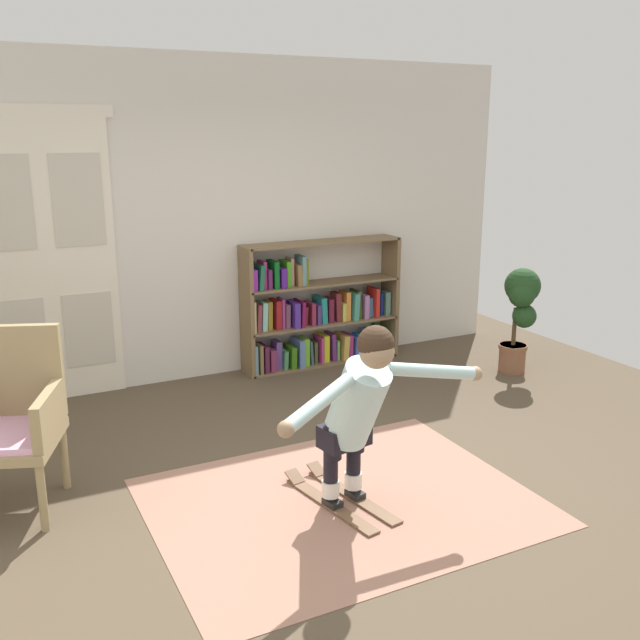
# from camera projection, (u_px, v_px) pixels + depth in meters

# --- Properties ---
(ground_plane) EXTENTS (7.20, 7.20, 0.00)m
(ground_plane) POSITION_uv_depth(u_px,v_px,m) (358.00, 486.00, 4.66)
(ground_plane) COLOR brown
(back_wall) EXTENTS (6.00, 0.10, 2.90)m
(back_wall) POSITION_uv_depth(u_px,v_px,m) (220.00, 220.00, 6.53)
(back_wall) COLOR silver
(back_wall) RESTS_ON ground
(double_door) EXTENTS (1.22, 0.05, 2.45)m
(double_door) POSITION_uv_depth(u_px,v_px,m) (48.00, 258.00, 5.88)
(double_door) COLOR silver
(double_door) RESTS_ON ground
(rug) EXTENTS (2.32, 1.81, 0.01)m
(rug) POSITION_uv_depth(u_px,v_px,m) (342.00, 502.00, 4.46)
(rug) COLOR #A0725F
(rug) RESTS_ON ground
(bookshelf) EXTENTS (1.61, 0.30, 1.22)m
(bookshelf) POSITION_uv_depth(u_px,v_px,m) (316.00, 315.00, 6.97)
(bookshelf) COLOR brown
(bookshelf) RESTS_ON ground
(wicker_chair) EXTENTS (0.77, 0.77, 1.10)m
(wicker_chair) POSITION_uv_depth(u_px,v_px,m) (7.00, 416.00, 4.30)
(wicker_chair) COLOR #97835A
(wicker_chair) RESTS_ON ground
(potted_plant) EXTENTS (0.35, 0.36, 1.01)m
(potted_plant) POSITION_uv_depth(u_px,v_px,m) (520.00, 309.00, 6.68)
(potted_plant) COLOR brown
(potted_plant) RESTS_ON ground
(skis_pair) EXTENTS (0.42, 0.89, 0.07)m
(skis_pair) POSITION_uv_depth(u_px,v_px,m) (339.00, 497.00, 4.48)
(skis_pair) COLOR brown
(skis_pair) RESTS_ON rug
(person_skier) EXTENTS (1.47, 0.72, 1.13)m
(person_skier) POSITION_uv_depth(u_px,v_px,m) (359.00, 402.00, 4.15)
(person_skier) COLOR white
(person_skier) RESTS_ON skis_pair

